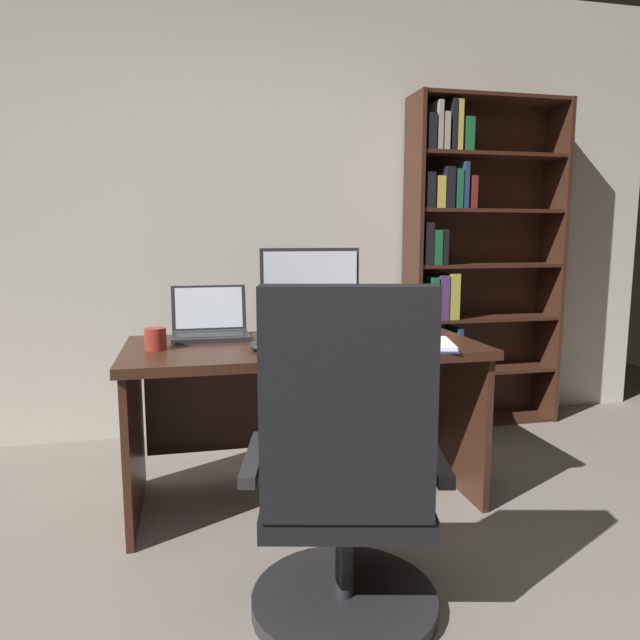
{
  "coord_description": "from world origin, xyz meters",
  "views": [
    {
      "loc": [
        -0.46,
        -1.13,
        1.2
      ],
      "look_at": [
        0.09,
        1.31,
        0.83
      ],
      "focal_mm": 32.61,
      "sensor_mm": 36.0,
      "label": 1
    }
  ],
  "objects_px": {
    "bookshelf": "(467,263)",
    "open_binder": "(403,344)",
    "computer_mouse": "(257,346)",
    "laptop": "(210,327)",
    "office_chair": "(345,489)",
    "keyboard": "(328,345)",
    "reading_stand_with_book": "(402,312)",
    "pen": "(350,336)",
    "coffee_mug": "(155,339)",
    "desk": "(301,383)",
    "notepad": "(346,338)",
    "monitor": "(310,291)"
  },
  "relations": [
    {
      "from": "open_binder",
      "to": "coffee_mug",
      "type": "distance_m",
      "value": 1.04
    },
    {
      "from": "coffee_mug",
      "to": "bookshelf",
      "type": "bearing_deg",
      "value": 25.42
    },
    {
      "from": "bookshelf",
      "to": "coffee_mug",
      "type": "bearing_deg",
      "value": -154.58
    },
    {
      "from": "keyboard",
      "to": "coffee_mug",
      "type": "height_order",
      "value": "coffee_mug"
    },
    {
      "from": "keyboard",
      "to": "open_binder",
      "type": "relative_size",
      "value": 0.86
    },
    {
      "from": "computer_mouse",
      "to": "open_binder",
      "type": "distance_m",
      "value": 0.62
    },
    {
      "from": "desk",
      "to": "keyboard",
      "type": "height_order",
      "value": "keyboard"
    },
    {
      "from": "bookshelf",
      "to": "coffee_mug",
      "type": "height_order",
      "value": "bookshelf"
    },
    {
      "from": "office_chair",
      "to": "computer_mouse",
      "type": "relative_size",
      "value": 10.25
    },
    {
      "from": "notepad",
      "to": "pen",
      "type": "distance_m",
      "value": 0.02
    },
    {
      "from": "reading_stand_with_book",
      "to": "notepad",
      "type": "relative_size",
      "value": 1.37
    },
    {
      "from": "laptop",
      "to": "open_binder",
      "type": "distance_m",
      "value": 0.9
    },
    {
      "from": "office_chair",
      "to": "open_binder",
      "type": "xyz_separation_m",
      "value": [
        0.45,
        0.73,
        0.28
      ]
    },
    {
      "from": "desk",
      "to": "notepad",
      "type": "xyz_separation_m",
      "value": [
        0.21,
        -0.01,
        0.2
      ]
    },
    {
      "from": "office_chair",
      "to": "bookshelf",
      "type": "bearing_deg",
      "value": 67.45
    },
    {
      "from": "monitor",
      "to": "keyboard",
      "type": "relative_size",
      "value": 1.14
    },
    {
      "from": "laptop",
      "to": "notepad",
      "type": "distance_m",
      "value": 0.63
    },
    {
      "from": "open_binder",
      "to": "notepad",
      "type": "distance_m",
      "value": 0.31
    },
    {
      "from": "reading_stand_with_book",
      "to": "pen",
      "type": "distance_m",
      "value": 0.42
    },
    {
      "from": "bookshelf",
      "to": "pen",
      "type": "bearing_deg",
      "value": -140.84
    },
    {
      "from": "bookshelf",
      "to": "keyboard",
      "type": "xyz_separation_m",
      "value": [
        -1.13,
        -0.99,
        -0.29
      ]
    },
    {
      "from": "bookshelf",
      "to": "computer_mouse",
      "type": "xyz_separation_m",
      "value": [
        -1.43,
        -0.99,
        -0.28
      ]
    },
    {
      "from": "office_chair",
      "to": "pen",
      "type": "xyz_separation_m",
      "value": [
        0.28,
        0.97,
        0.29
      ]
    },
    {
      "from": "notepad",
      "to": "coffee_mug",
      "type": "height_order",
      "value": "coffee_mug"
    },
    {
      "from": "bookshelf",
      "to": "laptop",
      "type": "bearing_deg",
      "value": -158.72
    },
    {
      "from": "keyboard",
      "to": "pen",
      "type": "height_order",
      "value": "keyboard"
    },
    {
      "from": "open_binder",
      "to": "laptop",
      "type": "bearing_deg",
      "value": 167.13
    },
    {
      "from": "computer_mouse",
      "to": "keyboard",
      "type": "bearing_deg",
      "value": 0.0
    },
    {
      "from": "bookshelf",
      "to": "open_binder",
      "type": "bearing_deg",
      "value": -127.92
    },
    {
      "from": "notepad",
      "to": "coffee_mug",
      "type": "xyz_separation_m",
      "value": [
        -0.84,
        -0.08,
        0.04
      ]
    },
    {
      "from": "reading_stand_with_book",
      "to": "desk",
      "type": "bearing_deg",
      "value": -158.44
    },
    {
      "from": "bookshelf",
      "to": "monitor",
      "type": "height_order",
      "value": "bookshelf"
    },
    {
      "from": "pen",
      "to": "computer_mouse",
      "type": "bearing_deg",
      "value": -157.06
    },
    {
      "from": "office_chair",
      "to": "coffee_mug",
      "type": "xyz_separation_m",
      "value": [
        -0.58,
        0.89,
        0.32
      ]
    },
    {
      "from": "bookshelf",
      "to": "laptop",
      "type": "xyz_separation_m",
      "value": [
        -1.61,
        -0.63,
        -0.25
      ]
    },
    {
      "from": "bookshelf",
      "to": "desk",
      "type": "bearing_deg",
      "value": -146.98
    },
    {
      "from": "laptop",
      "to": "computer_mouse",
      "type": "xyz_separation_m",
      "value": [
        0.18,
        -0.36,
        -0.03
      ]
    },
    {
      "from": "open_binder",
      "to": "coffee_mug",
      "type": "relative_size",
      "value": 5.26
    },
    {
      "from": "keyboard",
      "to": "reading_stand_with_book",
      "type": "xyz_separation_m",
      "value": [
        0.49,
        0.43,
        0.07
      ]
    },
    {
      "from": "laptop",
      "to": "computer_mouse",
      "type": "distance_m",
      "value": 0.4
    },
    {
      "from": "reading_stand_with_book",
      "to": "office_chair",
      "type": "bearing_deg",
      "value": -117.4
    },
    {
      "from": "office_chair",
      "to": "keyboard",
      "type": "bearing_deg",
      "value": 93.33
    },
    {
      "from": "bookshelf",
      "to": "notepad",
      "type": "distance_m",
      "value": 1.31
    },
    {
      "from": "bookshelf",
      "to": "open_binder",
      "type": "xyz_separation_m",
      "value": [
        -0.81,
        -1.04,
        -0.29
      ]
    },
    {
      "from": "monitor",
      "to": "notepad",
      "type": "relative_size",
      "value": 2.29
    },
    {
      "from": "monitor",
      "to": "open_binder",
      "type": "xyz_separation_m",
      "value": [
        0.32,
        -0.41,
        -0.2
      ]
    },
    {
      "from": "monitor",
      "to": "pen",
      "type": "height_order",
      "value": "monitor"
    },
    {
      "from": "computer_mouse",
      "to": "laptop",
      "type": "bearing_deg",
      "value": 116.07
    },
    {
      "from": "open_binder",
      "to": "pen",
      "type": "height_order",
      "value": "open_binder"
    },
    {
      "from": "office_chair",
      "to": "keyboard",
      "type": "xyz_separation_m",
      "value": [
        0.13,
        0.78,
        0.28
      ]
    }
  ]
}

